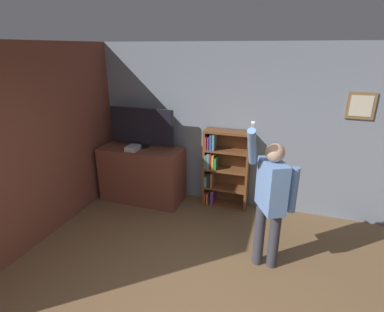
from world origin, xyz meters
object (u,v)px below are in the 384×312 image
(bookshelf, at_px, (222,169))
(person, at_px, (271,195))
(television, at_px, (142,127))
(game_console, at_px, (133,148))

(bookshelf, distance_m, person, 1.64)
(television, relative_size, game_console, 4.89)
(game_console, xyz_separation_m, person, (2.35, -0.96, -0.03))
(person, bearing_deg, bookshelf, -173.95)
(bookshelf, bearing_deg, television, -172.89)
(television, bearing_deg, bookshelf, 7.11)
(bookshelf, xyz_separation_m, person, (0.88, -1.34, 0.32))
(bookshelf, bearing_deg, person, -56.71)
(television, relative_size, person, 0.62)
(game_console, bearing_deg, bookshelf, 14.57)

